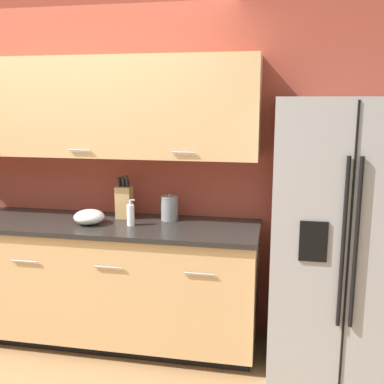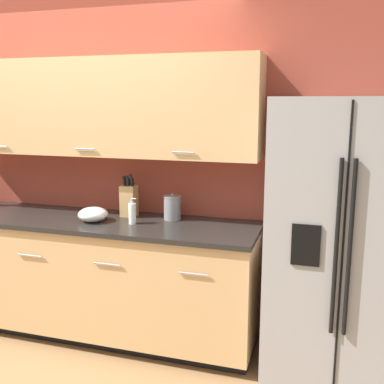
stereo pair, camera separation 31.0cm
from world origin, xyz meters
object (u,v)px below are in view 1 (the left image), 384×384
soap_dispenser (131,215)px  mixing_bowl (89,217)px  knife_block (124,201)px  steel_canister (169,208)px  refrigerator (340,240)px

soap_dispenser → mixing_bowl: (-0.31, -0.02, -0.03)m
knife_block → soap_dispenser: knife_block is taller
knife_block → mixing_bowl: 0.30m
steel_canister → mixing_bowl: bearing=-158.1°
knife_block → mixing_bowl: bearing=-131.8°
refrigerator → steel_canister: refrigerator is taller
steel_canister → mixing_bowl: steel_canister is taller
soap_dispenser → mixing_bowl: bearing=-176.4°
soap_dispenser → steel_canister: (0.23, 0.20, 0.01)m
soap_dispenser → steel_canister: size_ratio=0.96×
steel_canister → soap_dispenser: bearing=-139.7°
refrigerator → steel_canister: 1.22m
soap_dispenser → steel_canister: steel_canister is taller
refrigerator → knife_block: (-1.54, 0.20, 0.15)m
refrigerator → mixing_bowl: refrigerator is taller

